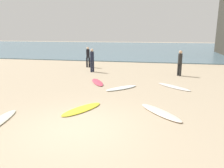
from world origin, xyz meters
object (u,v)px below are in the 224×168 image
surfboard_0 (122,88)px  surfboard_3 (82,109)px  surfboard_1 (160,112)px  surfboard_4 (174,87)px  beachgoer_near (180,62)px  beachgoer_mid (92,59)px  surfboard_5 (97,82)px  beachgoer_far (88,56)px

surfboard_0 → surfboard_3: bearing=117.6°
surfboard_3 → surfboard_1: bearing=-148.4°
surfboard_1 → surfboard_3: size_ratio=1.10×
surfboard_0 → surfboard_4: surfboard_0 is taller
surfboard_4 → surfboard_0: bearing=152.4°
surfboard_0 → surfboard_1: surfboard_1 is taller
beachgoer_near → surfboard_1: bearing=-48.4°
beachgoer_mid → surfboard_0: bearing=62.9°
surfboard_4 → surfboard_5: size_ratio=1.09×
beachgoer_far → beachgoer_near: bearing=-25.5°
beachgoer_near → beachgoer_far: beachgoer_near is taller
surfboard_5 → beachgoer_far: (-2.30, 5.49, 0.91)m
surfboard_0 → surfboard_4: size_ratio=0.89×
surfboard_0 → surfboard_3: 3.60m
surfboard_5 → beachgoer_near: 5.89m
surfboard_4 → surfboard_5: bearing=131.9°
surfboard_1 → beachgoer_far: (-5.86, 9.81, 0.91)m
beachgoer_mid → surfboard_4: bearing=87.0°
beachgoer_mid → beachgoer_far: bearing=-125.1°
surfboard_1 → beachgoer_near: size_ratio=1.25×
surfboard_4 → beachgoer_near: beachgoer_near is taller
surfboard_3 → surfboard_0: bearing=-78.5°
surfboard_1 → beachgoer_mid: (-4.88, 7.73, 0.92)m
beachgoer_near → beachgoer_mid: bearing=-130.7°
surfboard_1 → beachgoer_mid: size_ratio=1.24×
surfboard_0 → surfboard_5: 1.93m
surfboard_3 → beachgoer_far: 10.49m
surfboard_3 → beachgoer_mid: beachgoer_mid is taller
surfboard_0 → beachgoer_near: size_ratio=1.13×
surfboard_5 → beachgoer_mid: beachgoer_mid is taller
surfboard_1 → surfboard_4: size_ratio=0.98×
surfboard_1 → beachgoer_far: beachgoer_far is taller
surfboard_1 → surfboard_5: surfboard_1 is taller
surfboard_0 → surfboard_3: size_ratio=1.00×
surfboard_0 → surfboard_4: 2.85m
surfboard_1 → surfboard_4: (0.76, 4.11, -0.01)m
beachgoer_mid → beachgoer_far: (-0.98, 2.08, -0.01)m
surfboard_5 → beachgoer_near: beachgoer_near is taller
beachgoer_near → surfboard_3: bearing=-67.4°
surfboard_0 → surfboard_1: bearing=164.5°
surfboard_1 → surfboard_3: surfboard_1 is taller
surfboard_4 → beachgoer_far: (-6.62, 5.70, 0.92)m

